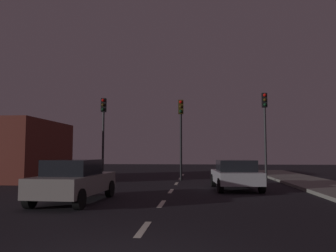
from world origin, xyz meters
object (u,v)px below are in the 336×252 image
object	(u,v)px
traffic_signal_left	(103,123)
car_adjacent_lane	(74,180)
car_stopped_ahead	(235,174)
traffic_signal_right	(265,120)
traffic_signal_center	(181,124)

from	to	relation	value
traffic_signal_left	car_adjacent_lane	distance (m)	10.24
traffic_signal_left	car_stopped_ahead	size ratio (longest dim) A/B	1.34
traffic_signal_right	car_stopped_ahead	distance (m)	6.36
traffic_signal_center	traffic_signal_right	distance (m)	5.25
traffic_signal_right	car_stopped_ahead	xyz separation A→B (m)	(-2.41, -5.01, -3.09)
traffic_signal_left	car_adjacent_lane	bearing A→B (deg)	-79.42
traffic_signal_center	traffic_signal_right	bearing A→B (deg)	0.01
traffic_signal_center	car_stopped_ahead	bearing A→B (deg)	-60.49
traffic_signal_left	car_adjacent_lane	size ratio (longest dim) A/B	1.26
car_stopped_ahead	car_adjacent_lane	distance (m)	7.65
traffic_signal_center	car_adjacent_lane	distance (m)	10.56
traffic_signal_left	traffic_signal_center	world-z (taller)	traffic_signal_left
car_stopped_ahead	car_adjacent_lane	xyz separation A→B (m)	(-6.09, -4.63, 0.04)
traffic_signal_center	traffic_signal_left	bearing A→B (deg)	180.00
car_stopped_ahead	traffic_signal_left	bearing A→B (deg)	147.58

